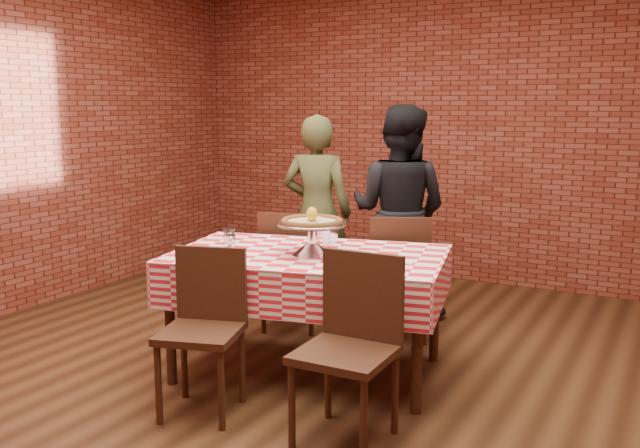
{
  "coord_description": "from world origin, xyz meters",
  "views": [
    {
      "loc": [
        1.96,
        -3.25,
        1.66
      ],
      "look_at": [
        -0.02,
        0.38,
        0.93
      ],
      "focal_mm": 38.82,
      "sensor_mm": 36.0,
      "label": 1
    }
  ],
  "objects_px": {
    "condiment_caddy": "(327,232)",
    "chair_near_left": "(200,335)",
    "water_glass_right": "(229,237)",
    "chair_far_right": "(397,276)",
    "diner_olive": "(317,212)",
    "water_glass_left": "(230,244)",
    "diner_black": "(399,212)",
    "pizza": "(312,222)",
    "table": "(308,314)",
    "chair_far_left": "(292,269)",
    "chair_near_right": "(345,352)",
    "pizza_stand": "(312,239)"
  },
  "relations": [
    {
      "from": "pizza",
      "to": "diner_olive",
      "type": "height_order",
      "value": "diner_olive"
    },
    {
      "from": "pizza",
      "to": "chair_near_right",
      "type": "bearing_deg",
      "value": -50.16
    },
    {
      "from": "chair_near_right",
      "to": "chair_far_right",
      "type": "height_order",
      "value": "chair_near_right"
    },
    {
      "from": "water_glass_right",
      "to": "chair_far_left",
      "type": "xyz_separation_m",
      "value": [
        0.01,
        0.76,
        -0.37
      ]
    },
    {
      "from": "chair_far_right",
      "to": "diner_black",
      "type": "relative_size",
      "value": 0.54
    },
    {
      "from": "water_glass_right",
      "to": "diner_olive",
      "type": "xyz_separation_m",
      "value": [
        -0.1,
        1.33,
        -0.03
      ]
    },
    {
      "from": "water_glass_left",
      "to": "water_glass_right",
      "type": "distance_m",
      "value": 0.23
    },
    {
      "from": "table",
      "to": "condiment_caddy",
      "type": "distance_m",
      "value": 0.55
    },
    {
      "from": "chair_near_left",
      "to": "diner_black",
      "type": "distance_m",
      "value": 2.22
    },
    {
      "from": "chair_near_left",
      "to": "diner_black",
      "type": "relative_size",
      "value": 0.54
    },
    {
      "from": "condiment_caddy",
      "to": "water_glass_left",
      "type": "bearing_deg",
      "value": -115.19
    },
    {
      "from": "pizza",
      "to": "chair_near_right",
      "type": "distance_m",
      "value": 1.0
    },
    {
      "from": "chair_far_left",
      "to": "chair_near_left",
      "type": "bearing_deg",
      "value": 84.03
    },
    {
      "from": "chair_near_right",
      "to": "water_glass_right",
      "type": "bearing_deg",
      "value": 150.22
    },
    {
      "from": "pizza_stand",
      "to": "diner_black",
      "type": "bearing_deg",
      "value": 90.77
    },
    {
      "from": "diner_black",
      "to": "chair_far_right",
      "type": "bearing_deg",
      "value": 110.85
    },
    {
      "from": "diner_black",
      "to": "diner_olive",
      "type": "bearing_deg",
      "value": 9.25
    },
    {
      "from": "chair_near_right",
      "to": "diner_black",
      "type": "relative_size",
      "value": 0.56
    },
    {
      "from": "chair_far_right",
      "to": "chair_far_left",
      "type": "bearing_deg",
      "value": -14.19
    },
    {
      "from": "chair_near_left",
      "to": "water_glass_left",
      "type": "bearing_deg",
      "value": 92.67
    },
    {
      "from": "pizza",
      "to": "diner_black",
      "type": "height_order",
      "value": "diner_black"
    },
    {
      "from": "pizza_stand",
      "to": "chair_far_left",
      "type": "distance_m",
      "value": 1.02
    },
    {
      "from": "chair_near_right",
      "to": "chair_far_right",
      "type": "distance_m",
      "value": 1.62
    },
    {
      "from": "pizza",
      "to": "diner_black",
      "type": "distance_m",
      "value": 1.42
    },
    {
      "from": "pizza_stand",
      "to": "chair_near_right",
      "type": "height_order",
      "value": "pizza_stand"
    },
    {
      "from": "table",
      "to": "chair_far_left",
      "type": "height_order",
      "value": "chair_far_left"
    },
    {
      "from": "pizza",
      "to": "diner_black",
      "type": "relative_size",
      "value": 0.22
    },
    {
      "from": "water_glass_right",
      "to": "condiment_caddy",
      "type": "relative_size",
      "value": 0.78
    },
    {
      "from": "table",
      "to": "chair_near_right",
      "type": "height_order",
      "value": "chair_near_right"
    },
    {
      "from": "pizza_stand",
      "to": "chair_near_right",
      "type": "xyz_separation_m",
      "value": [
        0.56,
        -0.67,
        -0.39
      ]
    },
    {
      "from": "pizza_stand",
      "to": "diner_black",
      "type": "relative_size",
      "value": 0.26
    },
    {
      "from": "pizza",
      "to": "water_glass_right",
      "type": "bearing_deg",
      "value": -177.3
    },
    {
      "from": "table",
      "to": "chair_near_right",
      "type": "xyz_separation_m",
      "value": [
        0.6,
        -0.7,
        0.09
      ]
    },
    {
      "from": "pizza",
      "to": "chair_far_left",
      "type": "bearing_deg",
      "value": 128.36
    },
    {
      "from": "chair_far_right",
      "to": "pizza",
      "type": "bearing_deg",
      "value": 51.35
    },
    {
      "from": "table",
      "to": "chair_near_right",
      "type": "relative_size",
      "value": 1.76
    },
    {
      "from": "pizza",
      "to": "diner_black",
      "type": "xyz_separation_m",
      "value": [
        -0.02,
        1.41,
        -0.13
      ]
    },
    {
      "from": "table",
      "to": "pizza",
      "type": "xyz_separation_m",
      "value": [
        0.04,
        -0.03,
        0.58
      ]
    },
    {
      "from": "chair_near_right",
      "to": "diner_black",
      "type": "xyz_separation_m",
      "value": [
        -0.58,
        2.08,
        0.36
      ]
    },
    {
      "from": "chair_near_left",
      "to": "diner_black",
      "type": "bearing_deg",
      "value": 66.66
    },
    {
      "from": "chair_far_right",
      "to": "condiment_caddy",
      "type": "bearing_deg",
      "value": 37.82
    },
    {
      "from": "diner_olive",
      "to": "pizza_stand",
      "type": "bearing_deg",
      "value": 107.12
    },
    {
      "from": "water_glass_left",
      "to": "diner_black",
      "type": "relative_size",
      "value": 0.07
    },
    {
      "from": "chair_far_right",
      "to": "diner_olive",
      "type": "height_order",
      "value": "diner_olive"
    },
    {
      "from": "condiment_caddy",
      "to": "chair_near_left",
      "type": "relative_size",
      "value": 0.16
    },
    {
      "from": "water_glass_left",
      "to": "diner_olive",
      "type": "xyz_separation_m",
      "value": [
        -0.23,
        1.51,
        -0.03
      ]
    },
    {
      "from": "water_glass_left",
      "to": "diner_black",
      "type": "height_order",
      "value": "diner_black"
    },
    {
      "from": "table",
      "to": "chair_far_right",
      "type": "bearing_deg",
      "value": 75.59
    },
    {
      "from": "water_glass_right",
      "to": "chair_far_right",
      "type": "distance_m",
      "value": 1.26
    },
    {
      "from": "pizza",
      "to": "condiment_caddy",
      "type": "relative_size",
      "value": 2.54
    }
  ]
}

